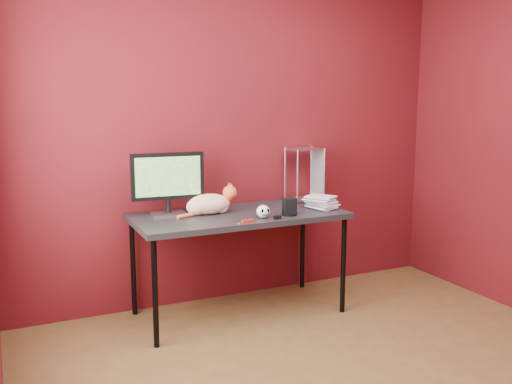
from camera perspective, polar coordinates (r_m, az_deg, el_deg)
name	(u,v)px	position (r m, az deg, el deg)	size (l,w,h in m)	color
room	(377,124)	(2.86, 11.98, 6.65)	(3.52, 3.52, 2.61)	brown
desk	(239,220)	(4.07, -1.76, -2.82)	(1.50, 0.70, 0.75)	black
monitor	(168,181)	(4.00, -8.81, 1.14)	(0.51, 0.18, 0.44)	#A9A9AE
cat	(209,204)	(4.03, -4.67, -1.17)	(0.46, 0.18, 0.22)	orange
skull_mug	(263,211)	(3.89, 0.72, -1.96)	(0.09, 0.09, 0.09)	white
speaker	(290,207)	(3.99, 3.37, -1.54)	(0.11, 0.11, 0.12)	black
book_stack	(315,139)	(4.14, 5.94, 5.29)	(0.24, 0.26, 1.03)	beige
wire_rack	(305,174)	(4.53, 4.88, 1.79)	(0.26, 0.21, 0.42)	#A9A9AE
pocket_knife	(248,221)	(3.78, -0.82, -2.91)	(0.09, 0.02, 0.02)	#B2250D
black_gadget	(277,217)	(3.87, 2.15, -2.56)	(0.05, 0.03, 0.02)	black
washer	(240,223)	(3.76, -1.60, -3.09)	(0.04, 0.04, 0.00)	#A9A9AE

